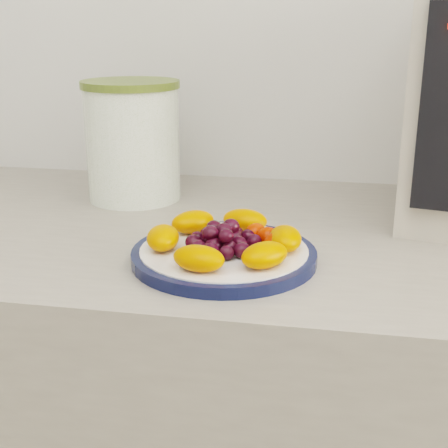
# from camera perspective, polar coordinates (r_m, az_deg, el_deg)

# --- Properties ---
(plate_rim) EXTENTS (0.24, 0.24, 0.01)m
(plate_rim) POSITION_cam_1_polar(r_m,az_deg,el_deg) (0.79, 0.00, -2.92)
(plate_rim) COLOR #0E1639
(plate_rim) RESTS_ON counter
(plate_face) EXTENTS (0.21, 0.21, 0.02)m
(plate_face) POSITION_cam_1_polar(r_m,az_deg,el_deg) (0.79, 0.00, -2.85)
(plate_face) COLOR white
(plate_face) RESTS_ON counter
(canister) EXTENTS (0.16, 0.16, 0.19)m
(canister) POSITION_cam_1_polar(r_m,az_deg,el_deg) (1.06, -8.33, 7.20)
(canister) COLOR #4B7420
(canister) RESTS_ON counter
(canister_lid) EXTENTS (0.16, 0.16, 0.01)m
(canister_lid) POSITION_cam_1_polar(r_m,az_deg,el_deg) (1.05, -8.58, 12.53)
(canister_lid) COLOR #5B6A28
(canister_lid) RESTS_ON canister
(appliance_panel) EXTENTS (0.06, 0.03, 0.26)m
(appliance_panel) POSITION_cam_1_polar(r_m,az_deg,el_deg) (0.86, 19.52, 9.85)
(appliance_panel) COLOR black
(appliance_panel) RESTS_ON appliance_body
(fruit_plate) EXTENTS (0.20, 0.20, 0.03)m
(fruit_plate) POSITION_cam_1_polar(r_m,az_deg,el_deg) (0.79, 0.41, -1.28)
(fruit_plate) COLOR #E66100
(fruit_plate) RESTS_ON plate_face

